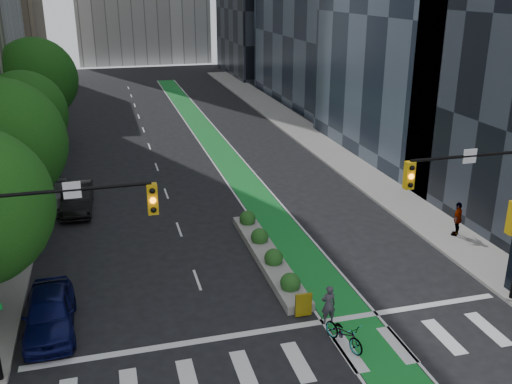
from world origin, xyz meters
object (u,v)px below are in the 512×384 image
median_planter (268,254)px  bicycle (344,333)px  cyclist (328,305)px  parked_car_left_far (54,198)px  pedestrian_far (458,219)px  parked_car_left_near (49,312)px  parked_car_left_mid (77,198)px

median_planter → bicycle: median_planter is taller
bicycle → median_planter: bearing=77.1°
median_planter → cyclist: cyclist is taller
parked_car_left_far → pedestrian_far: bearing=-26.8°
parked_car_left_near → pedestrian_far: 20.84m
median_planter → parked_car_left_far: size_ratio=2.44×
cyclist → parked_car_left_near: bearing=-12.8°
bicycle → pedestrian_far: 12.36m
parked_car_left_near → parked_car_left_mid: 12.97m
bicycle → pedestrian_far: bearing=18.5°
median_planter → parked_car_left_mid: (-9.18, 9.40, 0.42)m
cyclist → bicycle: bearing=89.7°
parked_car_left_mid → median_planter: bearing=-43.9°
bicycle → parked_car_left_near: bearing=140.7°
bicycle → parked_car_left_near: size_ratio=0.42×
parked_car_left_mid → cyclist: bearing=-55.2°
median_planter → parked_car_left_mid: 13.14m
bicycle → cyclist: cyclist is taller
median_planter → cyclist: size_ratio=6.12×
cyclist → pedestrian_far: bearing=-149.2°
median_planter → parked_car_left_far: 14.79m
cyclist → parked_car_left_near: (-10.75, 2.39, -0.03)m
cyclist → parked_car_left_mid: size_ratio=0.35×
bicycle → parked_car_left_far: (-11.38, 17.86, 0.08)m
cyclist → parked_car_left_mid: (-9.98, 15.33, -0.04)m
median_planter → parked_car_left_far: bearing=135.7°
parked_car_left_near → bicycle: bearing=-21.6°
bicycle → pedestrian_far: size_ratio=1.07×
cyclist → parked_car_left_far: (-11.38, 16.26, -0.23)m
cyclist → parked_car_left_mid: cyclist is taller
median_planter → parked_car_left_far: (-10.58, 10.33, 0.24)m
median_planter → cyclist: bearing=-82.3°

